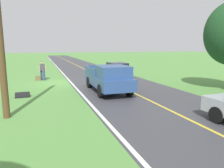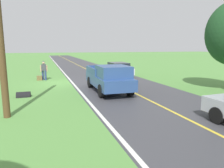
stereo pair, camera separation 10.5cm
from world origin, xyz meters
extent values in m
plane|color=#568E42|center=(0.00, 0.00, 0.00)|extent=(200.00, 200.00, 0.00)
cube|color=#3D3D42|center=(-4.22, 0.00, 0.00)|extent=(6.96, 120.00, 0.00)
cube|color=silver|center=(-0.92, 0.00, 0.01)|extent=(0.16, 117.60, 0.00)
cube|color=gold|center=(-4.22, 0.00, 0.01)|extent=(0.14, 117.60, 0.00)
cylinder|color=navy|center=(1.19, -1.76, 0.44)|extent=(0.18, 0.18, 0.88)
cylinder|color=navy|center=(1.41, -2.00, 0.44)|extent=(0.18, 0.18, 0.88)
cube|color=#3F3F47|center=(1.30, -1.88, 1.17)|extent=(0.40, 0.27, 0.58)
sphere|color=tan|center=(1.30, -1.88, 1.57)|extent=(0.23, 0.23, 0.23)
sphere|color=#4C564C|center=(1.30, -1.88, 1.65)|extent=(0.20, 0.20, 0.20)
cube|color=black|center=(1.30, -2.08, 1.20)|extent=(0.32, 0.20, 0.44)
cylinder|color=tan|center=(1.04, -1.86, 1.06)|extent=(0.10, 0.10, 0.58)
cylinder|color=tan|center=(1.56, -1.86, 1.06)|extent=(0.10, 0.10, 0.58)
cube|color=brown|center=(1.72, -1.82, 0.21)|extent=(0.46, 0.21, 0.43)
cube|color=#2D4C84|center=(-2.77, 4.48, 0.75)|extent=(2.08, 5.43, 0.70)
cube|color=#2D4C84|center=(-2.75, 5.67, 1.46)|extent=(1.87, 2.19, 0.72)
cube|color=black|center=(-2.75, 5.67, 1.53)|extent=(1.70, 1.32, 0.43)
cube|color=#2D4C84|center=(-3.72, 3.42, 1.33)|extent=(0.15, 3.03, 0.45)
cube|color=#2D4C84|center=(-1.84, 3.39, 1.33)|extent=(0.15, 3.03, 0.45)
cube|color=#2D4C84|center=(-2.81, 1.89, 1.33)|extent=(1.84, 0.13, 0.45)
cylinder|color=black|center=(-3.64, 6.25, 0.40)|extent=(0.31, 0.80, 0.80)
cylinder|color=black|center=(-1.84, 6.22, 0.40)|extent=(0.31, 0.80, 0.80)
cylinder|color=black|center=(-3.69, 2.95, 0.40)|extent=(0.31, 0.80, 0.80)
cylinder|color=black|center=(-1.89, 2.92, 0.40)|extent=(0.31, 0.80, 0.80)
cylinder|color=black|center=(-4.99, 11.73, 0.33)|extent=(0.27, 0.67, 0.66)
cube|color=silver|center=(-5.93, -2.27, 0.64)|extent=(1.88, 4.41, 0.62)
cube|color=black|center=(-5.93, -2.07, 1.18)|extent=(1.64, 2.39, 0.46)
cylinder|color=black|center=(-5.09, -3.67, 0.33)|extent=(0.24, 0.66, 0.66)
cylinder|color=black|center=(-6.78, -3.66, 0.33)|extent=(0.24, 0.66, 0.66)
cylinder|color=black|center=(-5.07, -0.87, 0.33)|extent=(0.24, 0.66, 0.66)
cylinder|color=black|center=(-6.76, -0.86, 0.33)|extent=(0.24, 0.66, 0.66)
cylinder|color=black|center=(2.57, 4.50, 0.00)|extent=(0.80, 0.60, 0.60)
camera|label=1|loc=(1.47, 17.79, 2.95)|focal=33.47mm
camera|label=2|loc=(1.37, 17.82, 2.95)|focal=33.47mm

